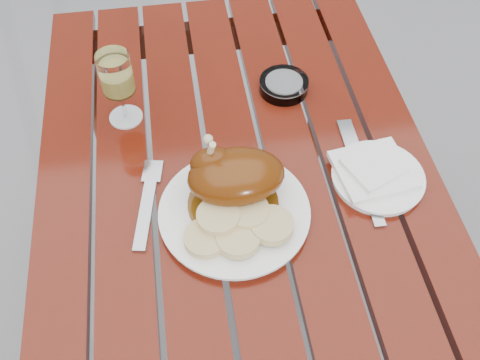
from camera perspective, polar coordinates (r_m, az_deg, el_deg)
name	(u,v)px	position (r m, az deg, el deg)	size (l,w,h in m)	color
ground	(239,322)	(1.73, -0.10, -14.87)	(60.00, 60.00, 0.00)	slate
table	(239,264)	(1.39, -0.12, -8.93)	(0.80, 1.20, 0.75)	#61190B
dinner_plate	(234,213)	(1.01, -0.61, -3.54)	(0.29, 0.29, 0.02)	white
roast_duck	(233,176)	(0.99, -0.80, 0.45)	(0.19, 0.17, 0.13)	#58330A
bread_dumplings	(236,226)	(0.96, -0.39, -4.90)	(0.20, 0.13, 0.03)	#CEB87D
wine_glass	(119,89)	(1.15, -12.75, 9.47)	(0.07, 0.07, 0.17)	#CAC35B
side_plate	(378,177)	(1.09, 14.48, 0.26)	(0.18, 0.18, 0.01)	white
napkin	(373,170)	(1.09, 13.97, 1.05)	(0.14, 0.13, 0.01)	white
ashtray	(284,85)	(1.23, 4.69, 10.04)	(0.11, 0.11, 0.03)	#B2B7BC
fork	(146,207)	(1.04, -9.96, -2.89)	(0.02, 0.19, 0.01)	gray
knife	(363,178)	(1.09, 13.03, 0.24)	(0.02, 0.23, 0.01)	gray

